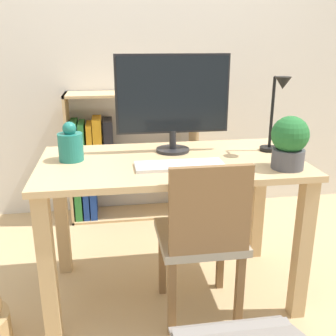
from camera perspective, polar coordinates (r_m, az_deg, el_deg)
ground_plane at (r=2.30m, az=0.39°, el=-17.23°), size 10.00×10.00×0.00m
wall_back at (r=3.07m, az=-3.29°, el=17.56°), size 8.00×0.05×2.60m
desk at (r=2.01m, az=0.43°, el=-2.79°), size 1.30×0.70×0.76m
monitor at (r=2.05m, az=0.71°, el=10.22°), size 0.59×0.18×0.51m
keyboard at (r=1.85m, az=1.70°, el=0.40°), size 0.42×0.15×0.02m
vase at (r=1.99m, az=-13.95°, el=3.30°), size 0.12×0.12×0.19m
desk_lamp at (r=2.09m, az=15.55°, el=8.50°), size 0.10×0.19×0.40m
potted_plant at (r=1.88m, az=17.21°, el=3.65°), size 0.17×0.17×0.25m
chair at (r=1.88m, az=5.04°, el=-9.68°), size 0.40×0.40×0.84m
bookshelf at (r=3.01m, az=-8.51°, el=1.29°), size 0.96×0.28×0.97m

